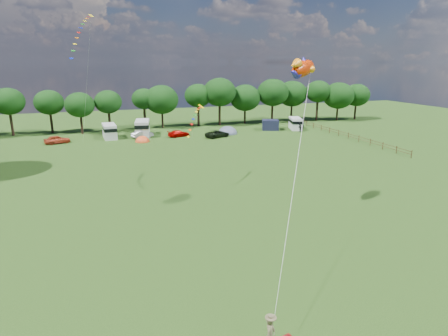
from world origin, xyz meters
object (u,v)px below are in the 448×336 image
object	(u,v)px
car_c	(179,134)
campervan_c	(143,127)
campervan_b	(110,131)
car_b	(142,134)
tent_greyblue	(228,133)
tent_orange	(142,142)
kite_flyer	(270,335)
car_a	(57,140)
fish_kite	(301,68)
car_d	(218,134)
walker_a	(299,127)
walker_b	(302,126)
campervan_d	(295,123)

from	to	relation	value
car_c	campervan_c	size ratio (longest dim) A/B	0.64
campervan_b	campervan_c	world-z (taller)	campervan_c
car_b	tent_greyblue	world-z (taller)	tent_greyblue
campervan_c	tent_orange	bearing A→B (deg)	-178.12
tent_orange	kite_flyer	xyz separation A→B (m)	(0.40, -52.39, 0.93)
car_a	kite_flyer	bearing A→B (deg)	176.41
car_b	car_a	bearing A→B (deg)	69.64
kite_flyer	campervan_c	bearing A→B (deg)	44.76
car_a	car_b	world-z (taller)	car_a
car_b	fish_kite	size ratio (longest dim) A/B	1.00
car_d	tent_greyblue	bearing A→B (deg)	-64.23
tent_greyblue	tent_orange	bearing A→B (deg)	-170.43
campervan_b	car_c	bearing A→B (deg)	-106.06
car_a	car_d	size ratio (longest dim) A/B	0.89
car_c	walker_a	bearing A→B (deg)	-111.00
car_c	car_d	size ratio (longest dim) A/B	0.84
kite_flyer	walker_b	world-z (taller)	kite_flyer
car_a	campervan_d	distance (m)	45.89
campervan_b	campervan_d	bearing A→B (deg)	-97.09
car_b	tent_greyblue	distance (m)	16.43
car_a	walker_b	world-z (taller)	walker_b
car_c	fish_kite	xyz separation A→B (m)	(2.95, -39.43, 12.38)
car_a	fish_kite	size ratio (longest dim) A/B	1.12
campervan_b	kite_flyer	world-z (taller)	campervan_b
fish_kite	walker_b	size ratio (longest dim) A/B	2.25
campervan_b	tent_orange	xyz separation A→B (m)	(5.33, -5.13, -1.36)
car_c	campervan_b	distance (m)	12.67
campervan_b	tent_orange	world-z (taller)	campervan_b
campervan_d	tent_greyblue	world-z (taller)	campervan_d
campervan_c	walker_a	world-z (taller)	campervan_c
car_a	walker_a	bearing A→B (deg)	-112.02
car_a	car_b	distance (m)	14.52
car_b	walker_b	size ratio (longest dim) A/B	2.26
campervan_b	kite_flyer	xyz separation A→B (m)	(5.73, -57.52, -0.43)
campervan_d	tent_orange	xyz separation A→B (m)	(-31.79, -3.12, -1.27)
campervan_c	walker_a	size ratio (longest dim) A/B	3.22
tent_greyblue	campervan_d	bearing A→B (deg)	1.09
campervan_c	walker_b	bearing A→B (deg)	-88.62
campervan_c	tent_greyblue	world-z (taller)	campervan_c
car_b	campervan_b	size ratio (longest dim) A/B	0.71
car_b	car_d	xyz separation A→B (m)	(13.37, -3.86, -0.02)
campervan_d	tent_orange	size ratio (longest dim) A/B	1.91
campervan_b	walker_b	world-z (taller)	campervan_b
campervan_d	fish_kite	bearing A→B (deg)	169.25
tent_greyblue	fish_kite	world-z (taller)	fish_kite
walker_b	tent_greyblue	bearing A→B (deg)	-25.81
car_d	kite_flyer	bearing A→B (deg)	146.12
car_c	tent_greyblue	world-z (taller)	tent_greyblue
campervan_b	walker_a	distance (m)	36.72
car_b	car_d	world-z (taller)	car_b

